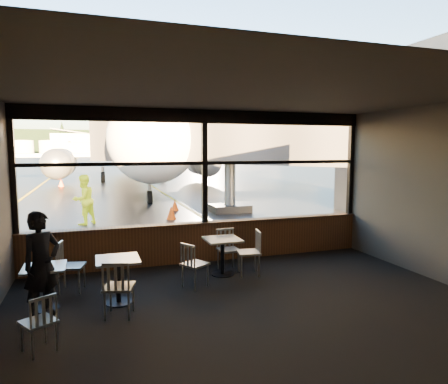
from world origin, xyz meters
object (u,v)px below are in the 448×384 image
jet_bridge (256,152)px  cone_nose (175,205)px  airliner (133,109)px  cafe_table_near (222,257)px  chair_mid_s (119,288)px  cafe_table_left (45,288)px  chair_near_n (228,250)px  cone_extra (171,213)px  chair_left_s (38,322)px  chair_near_w (195,265)px  chair_mid_w (71,267)px  cone_wing (61,183)px  passenger (42,265)px  chair_near_e (249,253)px  ground_crew (84,200)px  cafe_table_mid (118,281)px

jet_bridge → cone_nose: 4.22m
airliner → cafe_table_near: airliner is taller
chair_mid_s → cafe_table_left: bearing=166.0°
chair_near_n → cone_extra: chair_near_n is taller
chair_near_n → cone_nose: (0.56, 8.64, -0.21)m
chair_mid_s → chair_left_s: chair_mid_s is taller
cafe_table_left → cone_nose: (4.08, 9.67, -0.13)m
chair_left_s → chair_near_w: bearing=3.9°
chair_mid_w → cone_nose: (3.71, 8.91, -0.23)m
cone_nose → cone_wing: bearing=112.4°
cone_extra → chair_mid_s: bearing=-106.2°
cafe_table_near → passenger: size_ratio=0.46×
chair_near_e → cone_extra: chair_near_e is taller
chair_near_e → chair_mid_s: size_ratio=1.01×
chair_near_w → chair_near_e: bearing=75.8°
airliner → passenger: size_ratio=21.64×
cafe_table_left → ground_crew: (0.48, 7.60, 0.50)m
chair_mid_s → cone_extra: bearing=89.9°
passenger → airliner: bearing=43.3°
airliner → cafe_table_left: 25.14m
chair_left_s → passenger: (-0.06, 1.16, 0.44)m
chair_mid_s → cone_nose: chair_mid_s is taller
jet_bridge → cone_extra: (-3.30, 0.22, -2.26)m
chair_near_e → passenger: 3.95m
airliner → chair_near_n: 23.81m
passenger → cone_extra: passenger is taller
cafe_table_near → chair_left_s: size_ratio=0.97×
chair_near_e → ground_crew: (-3.34, 6.97, 0.39)m
passenger → cone_extra: bearing=28.2°
cafe_table_mid → cone_wing: (-2.41, 22.71, -0.13)m
cafe_table_mid → passenger: bearing=-169.9°
ground_crew → jet_bridge: bearing=136.8°
jet_bridge → cone_nose: size_ratio=24.21×
jet_bridge → cafe_table_left: jet_bridge is taller
chair_near_w → cone_nose: bearing=140.6°
jet_bridge → cone_nose: jet_bridge is taller
chair_near_w → cafe_table_mid: bearing=-106.1°
cafe_table_near → cone_wing: size_ratio=1.47×
jet_bridge → chair_near_n: size_ratio=12.71×
chair_near_n → ground_crew: 7.25m
cafe_table_mid → chair_left_s: 1.75m
cafe_table_mid → chair_near_w: size_ratio=0.89×
jet_bridge → chair_left_s: 11.37m
chair_near_n → chair_mid_w: bearing=2.1°
cafe_table_mid → cone_nose: 10.20m
chair_near_e → chair_mid_s: chair_near_e is taller
chair_near_e → cone_nose: (0.26, 9.04, -0.24)m
jet_bridge → chair_near_n: jet_bridge is taller
jet_bridge → cone_wing: (-8.11, 15.19, -2.24)m
cafe_table_near → passenger: bearing=-161.6°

